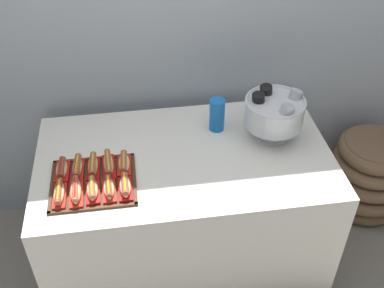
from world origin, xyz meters
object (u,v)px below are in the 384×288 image
hot_dog_5 (62,170)px  punch_bowl (274,111)px  hot_dog_0 (59,194)px  hot_dog_1 (76,192)px  hot_dog_6 (77,168)px  cup_stack (217,115)px  hot_dog_2 (92,190)px  hot_dog_3 (109,189)px  hot_dog_4 (125,187)px  buffet_table (185,205)px  hot_dog_7 (93,166)px  serving_tray (94,183)px  hot_dog_9 (124,164)px  floor_vase (367,174)px  hot_dog_8 (109,165)px

hot_dog_5 → punch_bowl: punch_bowl is taller
hot_dog_0 → hot_dog_1: hot_dog_1 is taller
hot_dog_6 → cup_stack: 0.78m
hot_dog_2 → hot_dog_3: size_ratio=0.97×
hot_dog_0 → hot_dog_4: bearing=-0.1°
buffet_table → hot_dog_5: bearing=-174.4°
hot_dog_6 → hot_dog_7: size_ratio=0.97×
hot_dog_3 → hot_dog_7: 0.18m
hot_dog_1 → hot_dog_4: bearing=-0.1°
hot_dog_2 → punch_bowl: bearing=18.4°
buffet_table → hot_dog_2: size_ratio=9.85×
serving_tray → hot_dog_3: size_ratio=2.56×
cup_stack → buffet_table: bearing=-136.2°
hot_dog_1 → hot_dog_3: bearing=-0.1°
punch_bowl → hot_dog_3: bearing=-160.1°
hot_dog_6 → serving_tray: bearing=-47.8°
hot_dog_7 → cup_stack: bearing=21.2°
hot_dog_1 → cup_stack: 0.85m
hot_dog_0 → hot_dog_9: hot_dog_9 is taller
hot_dog_0 → hot_dog_5: (0.00, 0.16, 0.00)m
buffet_table → hot_dog_1: bearing=-157.1°
serving_tray → cup_stack: (0.66, 0.34, 0.09)m
hot_dog_2 → hot_dog_7: size_ratio=0.91×
floor_vase → hot_dog_5: floor_vase is taller
hot_dog_3 → hot_dog_4: size_ratio=1.01×
buffet_table → hot_dog_3: 0.60m
hot_dog_6 → cup_stack: size_ratio=0.87×
hot_dog_4 → hot_dog_0: bearing=179.9°
buffet_table → hot_dog_2: (-0.46, -0.22, 0.40)m
hot_dog_2 → hot_dog_8: size_ratio=0.83×
serving_tray → hot_dog_7: size_ratio=2.40×
serving_tray → hot_dog_6: 0.12m
hot_dog_7 → hot_dog_8: 0.08m
hot_dog_7 → punch_bowl: bearing=9.0°
hot_dog_6 → hot_dog_4: bearing=-36.3°
buffet_table → hot_dog_5: size_ratio=9.91×
floor_vase → hot_dog_9: size_ratio=6.08×
hot_dog_3 → hot_dog_5: bearing=143.7°
hot_dog_8 → cup_stack: 0.64m
punch_bowl → floor_vase: bearing=11.5°
hot_dog_7 → hot_dog_9: size_ratio=1.09×
hot_dog_4 → hot_dog_5: size_ratio=1.03×
hot_dog_4 → hot_dog_2: bearing=179.9°
hot_dog_7 → punch_bowl: size_ratio=0.53×
hot_dog_0 → hot_dog_3: size_ratio=1.04×
floor_vase → serving_tray: floor_vase is taller
hot_dog_5 → hot_dog_6: 0.08m
hot_dog_0 → punch_bowl: size_ratio=0.52×
hot_dog_0 → floor_vase: bearing=14.2°
floor_vase → hot_dog_7: floor_vase is taller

